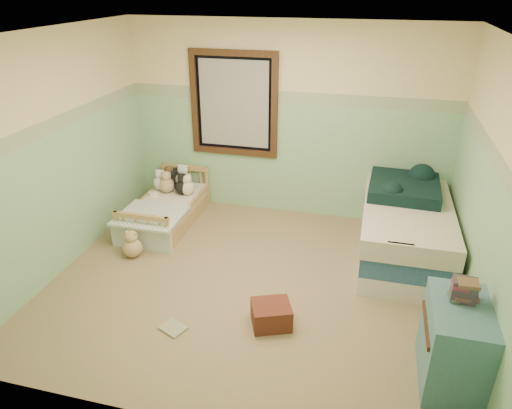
% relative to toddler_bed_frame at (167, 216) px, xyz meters
% --- Properties ---
extents(floor, '(4.20, 3.60, 0.02)m').
position_rel_toddler_bed_frame_xyz_m(floor, '(1.43, -1.05, -0.10)').
color(floor, brown).
rests_on(floor, ground).
extents(ceiling, '(4.20, 3.60, 0.02)m').
position_rel_toddler_bed_frame_xyz_m(ceiling, '(1.43, -1.05, 2.42)').
color(ceiling, silver).
rests_on(ceiling, wall_back).
extents(wall_back, '(4.20, 0.04, 2.50)m').
position_rel_toddler_bed_frame_xyz_m(wall_back, '(1.43, 0.75, 1.16)').
color(wall_back, beige).
rests_on(wall_back, floor).
extents(wall_front, '(4.20, 0.04, 2.50)m').
position_rel_toddler_bed_frame_xyz_m(wall_front, '(1.43, -2.85, 1.16)').
color(wall_front, beige).
rests_on(wall_front, floor).
extents(wall_left, '(0.04, 3.60, 2.50)m').
position_rel_toddler_bed_frame_xyz_m(wall_left, '(-0.67, -1.05, 1.16)').
color(wall_left, beige).
rests_on(wall_left, floor).
extents(wall_right, '(0.04, 3.60, 2.50)m').
position_rel_toddler_bed_frame_xyz_m(wall_right, '(3.53, -1.05, 1.16)').
color(wall_right, beige).
rests_on(wall_right, floor).
extents(wainscot_mint, '(4.20, 0.01, 1.50)m').
position_rel_toddler_bed_frame_xyz_m(wainscot_mint, '(1.43, 0.74, 0.66)').
color(wainscot_mint, '#86C790').
rests_on(wainscot_mint, floor).
extents(border_strip, '(4.20, 0.01, 0.15)m').
position_rel_toddler_bed_frame_xyz_m(border_strip, '(1.43, 0.74, 1.48)').
color(border_strip, '#577960').
rests_on(border_strip, wall_back).
extents(window_frame, '(1.16, 0.06, 1.36)m').
position_rel_toddler_bed_frame_xyz_m(window_frame, '(0.73, 0.71, 1.36)').
color(window_frame, black).
rests_on(window_frame, wall_back).
extents(window_blinds, '(0.92, 0.01, 1.12)m').
position_rel_toddler_bed_frame_xyz_m(window_blinds, '(0.73, 0.72, 1.36)').
color(window_blinds, '#B7B7B5').
rests_on(window_blinds, window_frame).
extents(toddler_bed_frame, '(0.71, 1.42, 0.18)m').
position_rel_toddler_bed_frame_xyz_m(toddler_bed_frame, '(0.00, 0.00, 0.00)').
color(toddler_bed_frame, '#B8884A').
rests_on(toddler_bed_frame, floor).
extents(toddler_mattress, '(0.65, 1.36, 0.12)m').
position_rel_toddler_bed_frame_xyz_m(toddler_mattress, '(0.00, 0.00, 0.15)').
color(toddler_mattress, silver).
rests_on(toddler_mattress, toddler_bed_frame).
extents(patchwork_quilt, '(0.77, 0.71, 0.03)m').
position_rel_toddler_bed_frame_xyz_m(patchwork_quilt, '(0.00, -0.44, 0.23)').
color(patchwork_quilt, '#8AB7DD').
rests_on(patchwork_quilt, toddler_mattress).
extents(plush_bed_brown, '(0.19, 0.19, 0.19)m').
position_rel_toddler_bed_frame_xyz_m(plush_bed_brown, '(-0.15, 0.50, 0.31)').
color(plush_bed_brown, brown).
rests_on(plush_bed_brown, toddler_mattress).
extents(plush_bed_white, '(0.22, 0.22, 0.22)m').
position_rel_toddler_bed_frame_xyz_m(plush_bed_white, '(0.05, 0.50, 0.32)').
color(plush_bed_white, white).
rests_on(plush_bed_white, toddler_mattress).
extents(plush_bed_tan, '(0.20, 0.20, 0.20)m').
position_rel_toddler_bed_frame_xyz_m(plush_bed_tan, '(-0.10, 0.28, 0.31)').
color(plush_bed_tan, tan).
rests_on(plush_bed_tan, toddler_mattress).
extents(plush_bed_dark, '(0.20, 0.20, 0.20)m').
position_rel_toddler_bed_frame_xyz_m(plush_bed_dark, '(0.13, 0.28, 0.31)').
color(plush_bed_dark, black).
rests_on(plush_bed_dark, toddler_mattress).
extents(plush_floor_cream, '(0.24, 0.24, 0.24)m').
position_rel_toddler_bed_frame_xyz_m(plush_floor_cream, '(-0.23, 0.13, 0.03)').
color(plush_floor_cream, '#FAE6CA').
rests_on(plush_floor_cream, floor).
extents(plush_floor_tan, '(0.22, 0.22, 0.22)m').
position_rel_toddler_bed_frame_xyz_m(plush_floor_tan, '(-0.03, -0.88, 0.02)').
color(plush_floor_tan, tan).
rests_on(plush_floor_tan, floor).
extents(twin_bed_frame, '(0.92, 1.84, 0.22)m').
position_rel_toddler_bed_frame_xyz_m(twin_bed_frame, '(2.98, -0.08, 0.02)').
color(twin_bed_frame, silver).
rests_on(twin_bed_frame, floor).
extents(twin_boxspring, '(0.92, 1.84, 0.22)m').
position_rel_toddler_bed_frame_xyz_m(twin_boxspring, '(2.98, -0.08, 0.24)').
color(twin_boxspring, navy).
rests_on(twin_boxspring, twin_bed_frame).
extents(twin_mattress, '(0.96, 1.88, 0.22)m').
position_rel_toddler_bed_frame_xyz_m(twin_mattress, '(2.98, -0.08, 0.46)').
color(twin_mattress, beige).
rests_on(twin_mattress, twin_boxspring).
extents(teal_blanket, '(0.81, 0.86, 0.14)m').
position_rel_toddler_bed_frame_xyz_m(teal_blanket, '(2.93, 0.22, 0.64)').
color(teal_blanket, black).
rests_on(teal_blanket, twin_mattress).
extents(dresser, '(0.45, 0.72, 0.72)m').
position_rel_toddler_bed_frame_xyz_m(dresser, '(3.30, -1.93, 0.27)').
color(dresser, '#436D82').
rests_on(dresser, floor).
extents(book_stack, '(0.19, 0.15, 0.18)m').
position_rel_toddler_bed_frame_xyz_m(book_stack, '(3.30, -1.84, 0.72)').
color(book_stack, '#523131').
rests_on(book_stack, dresser).
extents(red_pillow, '(0.44, 0.42, 0.22)m').
position_rel_toddler_bed_frame_xyz_m(red_pillow, '(1.78, -1.64, 0.02)').
color(red_pillow, '#963B26').
rests_on(red_pillow, floor).
extents(floor_book, '(0.28, 0.26, 0.02)m').
position_rel_toddler_bed_frame_xyz_m(floor_book, '(0.91, -1.93, -0.08)').
color(floor_book, gold).
rests_on(floor_book, floor).
extents(extra_plush_0, '(0.19, 0.19, 0.19)m').
position_rel_toddler_bed_frame_xyz_m(extra_plush_0, '(0.20, 0.28, 0.31)').
color(extra_plush_0, '#FAE6CA').
rests_on(extra_plush_0, toddler_mattress).
extents(extra_plush_1, '(0.20, 0.20, 0.20)m').
position_rel_toddler_bed_frame_xyz_m(extra_plush_1, '(-0.22, 0.34, 0.31)').
color(extra_plush_1, white).
rests_on(extra_plush_1, toddler_mattress).
extents(extra_plush_2, '(0.18, 0.18, 0.18)m').
position_rel_toddler_bed_frame_xyz_m(extra_plush_2, '(-0.05, 0.52, 0.30)').
color(extra_plush_2, black).
rests_on(extra_plush_2, toddler_mattress).
extents(extra_plush_3, '(0.16, 0.16, 0.16)m').
position_rel_toddler_bed_frame_xyz_m(extra_plush_3, '(-0.09, 0.47, 0.29)').
color(extra_plush_3, black).
rests_on(extra_plush_3, toddler_mattress).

